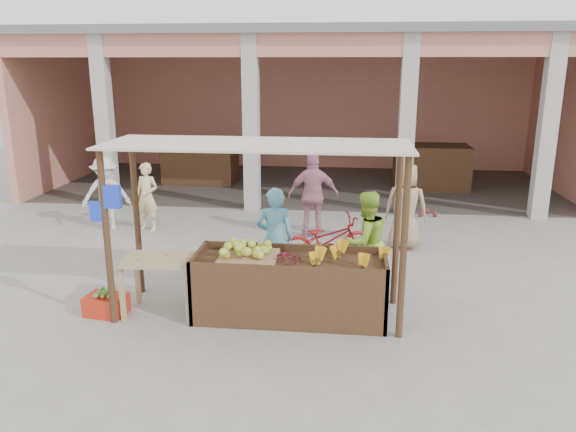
# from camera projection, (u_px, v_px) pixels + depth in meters

# --- Properties ---
(ground) EXTENTS (60.00, 60.00, 0.00)m
(ground) POSITION_uv_depth(u_px,v_px,m) (255.00, 314.00, 7.84)
(ground) COLOR gray
(ground) RESTS_ON ground
(market_building) EXTENTS (14.40, 6.40, 4.20)m
(market_building) POSITION_uv_depth(u_px,v_px,m) (308.00, 88.00, 15.66)
(market_building) COLOR tan
(market_building) RESTS_ON ground
(fruit_stall) EXTENTS (2.60, 0.95, 0.80)m
(fruit_stall) POSITION_uv_depth(u_px,v_px,m) (290.00, 289.00, 7.68)
(fruit_stall) COLOR #4A321D
(fruit_stall) RESTS_ON ground
(stall_awning) EXTENTS (4.09, 1.35, 2.39)m
(stall_awning) POSITION_uv_depth(u_px,v_px,m) (252.00, 174.00, 7.37)
(stall_awning) COLOR #4A321D
(stall_awning) RESTS_ON ground
(banana_heap) EXTENTS (0.99, 0.54, 0.18)m
(banana_heap) POSITION_uv_depth(u_px,v_px,m) (348.00, 256.00, 7.50)
(banana_heap) COLOR yellow
(banana_heap) RESTS_ON fruit_stall
(melon_tray) EXTENTS (0.78, 0.68, 0.21)m
(melon_tray) POSITION_uv_depth(u_px,v_px,m) (249.00, 253.00, 7.63)
(melon_tray) COLOR #99734F
(melon_tray) RESTS_ON fruit_stall
(berry_heap) EXTENTS (0.48, 0.40, 0.15)m
(berry_heap) POSITION_uv_depth(u_px,v_px,m) (285.00, 256.00, 7.54)
(berry_heap) COLOR maroon
(berry_heap) RESTS_ON fruit_stall
(side_table) EXTENTS (1.03, 0.71, 0.81)m
(side_table) POSITION_uv_depth(u_px,v_px,m) (160.00, 268.00, 7.70)
(side_table) COLOR tan
(side_table) RESTS_ON ground
(papaya_pile) EXTENTS (0.76, 0.44, 0.22)m
(papaya_pile) POSITION_uv_depth(u_px,v_px,m) (159.00, 251.00, 7.63)
(papaya_pile) COLOR #417F29
(papaya_pile) RESTS_ON side_table
(red_crate) EXTENTS (0.59, 0.46, 0.28)m
(red_crate) POSITION_uv_depth(u_px,v_px,m) (106.00, 305.00, 7.80)
(red_crate) COLOR red
(red_crate) RESTS_ON ground
(plantain_bundle) EXTENTS (0.40, 0.28, 0.08)m
(plantain_bundle) POSITION_uv_depth(u_px,v_px,m) (105.00, 293.00, 7.75)
(plantain_bundle) COLOR #578630
(plantain_bundle) RESTS_ON red_crate
(produce_sacks) EXTENTS (0.93, 0.70, 0.57)m
(produce_sacks) POSITION_uv_depth(u_px,v_px,m) (424.00, 204.00, 12.74)
(produce_sacks) COLOR maroon
(produce_sacks) RESTS_ON ground
(vendor_blue) EXTENTS (0.71, 0.57, 1.71)m
(vendor_blue) POSITION_uv_depth(u_px,v_px,m) (275.00, 235.00, 8.55)
(vendor_blue) COLOR #5CB0D0
(vendor_blue) RESTS_ON ground
(vendor_green) EXTENTS (0.92, 0.82, 1.65)m
(vendor_green) POSITION_uv_depth(u_px,v_px,m) (365.00, 240.00, 8.42)
(vendor_green) COLOR #A7D63D
(vendor_green) RESTS_ON ground
(motorcycle) EXTENTS (1.20, 1.83, 0.91)m
(motorcycle) POSITION_uv_depth(u_px,v_px,m) (327.00, 239.00, 9.66)
(motorcycle) COLOR maroon
(motorcycle) RESTS_ON ground
(shopper_a) EXTENTS (1.18, 0.89, 1.65)m
(shopper_a) POSITION_uv_depth(u_px,v_px,m) (106.00, 191.00, 11.61)
(shopper_a) COLOR silver
(shopper_a) RESTS_ON ground
(shopper_b) EXTENTS (1.13, 0.68, 1.83)m
(shopper_b) POSITION_uv_depth(u_px,v_px,m) (313.00, 192.00, 11.05)
(shopper_b) COLOR #C27C92
(shopper_b) RESTS_ON ground
(shopper_c) EXTENTS (0.94, 0.69, 1.79)m
(shopper_c) POSITION_uv_depth(u_px,v_px,m) (406.00, 202.00, 10.39)
(shopper_c) COLOR #A08062
(shopper_c) RESTS_ON ground
(shopper_e) EXTENTS (0.63, 0.53, 1.47)m
(shopper_e) POSITION_uv_depth(u_px,v_px,m) (147.00, 195.00, 11.60)
(shopper_e) COLOR #EDCE8D
(shopper_e) RESTS_ON ground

